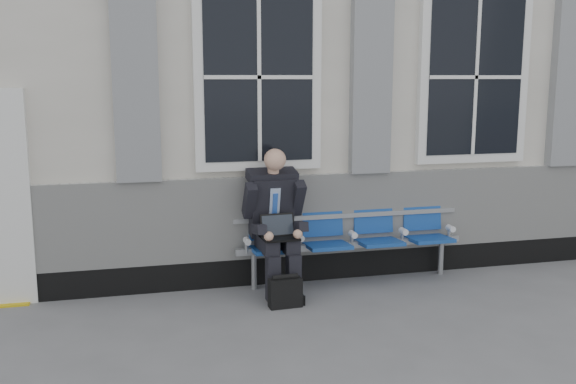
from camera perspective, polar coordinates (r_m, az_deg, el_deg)
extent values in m
plane|color=slate|center=(6.67, 18.92, -10.13)|extent=(70.00, 70.00, 0.00)
cube|color=silver|center=(9.39, 7.92, 9.16)|extent=(14.00, 4.00, 4.20)
cube|color=black|center=(7.83, 13.14, -5.67)|extent=(14.00, 0.10, 0.30)
cube|color=silver|center=(7.68, 13.35, -1.37)|extent=(14.00, 0.08, 0.90)
cube|color=gray|center=(6.65, -13.48, 11.19)|extent=(0.45, 0.14, 2.40)
cube|color=gray|center=(7.14, 7.42, 11.29)|extent=(0.45, 0.14, 2.40)
cube|color=gray|center=(8.38, 23.83, 10.35)|extent=(0.45, 0.14, 2.40)
cube|color=white|center=(6.80, -2.68, 10.16)|extent=(1.35, 0.10, 1.95)
cube|color=black|center=(6.75, -2.59, 10.16)|extent=(1.15, 0.02, 1.75)
cube|color=white|center=(7.70, 16.16, 9.78)|extent=(1.35, 0.10, 1.95)
cube|color=black|center=(7.66, 16.35, 9.77)|extent=(1.15, 0.02, 1.75)
cube|color=#9EA0A3|center=(7.16, 5.64, -4.69)|extent=(2.60, 0.07, 0.07)
cube|color=#9EA0A3|center=(7.20, 5.36, -2.07)|extent=(2.60, 0.05, 0.05)
cylinder|color=#9EA0A3|center=(6.94, -3.04, -7.07)|extent=(0.06, 0.06, 0.39)
cylinder|color=#9EA0A3|center=(7.65, 13.44, -5.70)|extent=(0.06, 0.06, 0.39)
cube|color=#103F93|center=(6.83, -1.28, -5.11)|extent=(0.46, 0.42, 0.07)
cube|color=#103F93|center=(6.97, -1.67, -2.60)|extent=(0.46, 0.10, 0.40)
cube|color=#103F93|center=(6.98, 3.54, -4.78)|extent=(0.46, 0.42, 0.07)
cube|color=#103F93|center=(7.12, 3.05, -2.34)|extent=(0.46, 0.10, 0.40)
cube|color=#103F93|center=(7.18, 8.12, -4.44)|extent=(0.46, 0.42, 0.07)
cube|color=#103F93|center=(7.31, 7.55, -2.07)|extent=(0.46, 0.10, 0.40)
cube|color=#103F93|center=(7.43, 12.43, -4.10)|extent=(0.46, 0.42, 0.07)
cube|color=#103F93|center=(7.55, 11.80, -1.81)|extent=(0.46, 0.10, 0.40)
cylinder|color=white|center=(6.78, -3.66, -4.37)|extent=(0.07, 0.12, 0.07)
cylinder|color=white|center=(6.90, 1.09, -4.08)|extent=(0.07, 0.12, 0.07)
cylinder|color=white|center=(7.08, 5.80, -3.77)|extent=(0.07, 0.12, 0.07)
cylinder|color=white|center=(7.30, 10.24, -3.46)|extent=(0.07, 0.12, 0.07)
cylinder|color=white|center=(7.56, 14.26, -3.15)|extent=(0.07, 0.12, 0.07)
cube|color=black|center=(6.54, -1.18, -9.50)|extent=(0.13, 0.29, 0.10)
cube|color=black|center=(6.60, 0.67, -9.32)|extent=(0.13, 0.29, 0.10)
cube|color=black|center=(6.54, -1.34, -7.69)|extent=(0.14, 0.15, 0.47)
cube|color=black|center=(6.59, 0.50, -7.53)|extent=(0.14, 0.15, 0.47)
cube|color=black|center=(6.67, -1.89, -4.63)|extent=(0.17, 0.49, 0.15)
cube|color=black|center=(6.73, -0.10, -4.50)|extent=(0.17, 0.49, 0.15)
cube|color=black|center=(6.82, -1.49, -1.21)|extent=(0.47, 0.39, 0.69)
cube|color=#A8BCDD|center=(6.70, -1.20, -1.23)|extent=(0.11, 0.11, 0.39)
cube|color=blue|center=(6.69, -1.18, -1.43)|extent=(0.05, 0.09, 0.32)
cube|color=black|center=(6.74, -1.43, 1.46)|extent=(0.53, 0.28, 0.16)
cylinder|color=#DEA98A|center=(6.67, -1.31, 2.04)|extent=(0.12, 0.12, 0.11)
sphere|color=#DEA98A|center=(6.60, -1.17, 2.89)|extent=(0.23, 0.23, 0.23)
cube|color=black|center=(6.64, -3.42, -0.77)|extent=(0.12, 0.31, 0.40)
cube|color=black|center=(6.78, 0.87, -0.53)|extent=(0.12, 0.31, 0.40)
cube|color=black|center=(6.52, -2.63, -3.32)|extent=(0.11, 0.34, 0.15)
cube|color=black|center=(6.64, 1.02, -3.07)|extent=(0.11, 0.34, 0.15)
sphere|color=#DEA98A|center=(6.40, -1.73, -3.96)|extent=(0.10, 0.10, 0.10)
sphere|color=#DEA98A|center=(6.49, 0.87, -3.77)|extent=(0.10, 0.10, 0.10)
cube|color=black|center=(6.54, -0.63, -4.15)|extent=(0.37, 0.27, 0.02)
cube|color=black|center=(6.63, -0.93, -2.94)|extent=(0.36, 0.11, 0.23)
cube|color=black|center=(6.62, -0.91, -2.95)|extent=(0.33, 0.09, 0.20)
cube|color=black|center=(6.42, -0.25, -8.95)|extent=(0.33, 0.15, 0.29)
cylinder|color=black|center=(6.37, -0.25, -7.56)|extent=(0.26, 0.06, 0.05)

